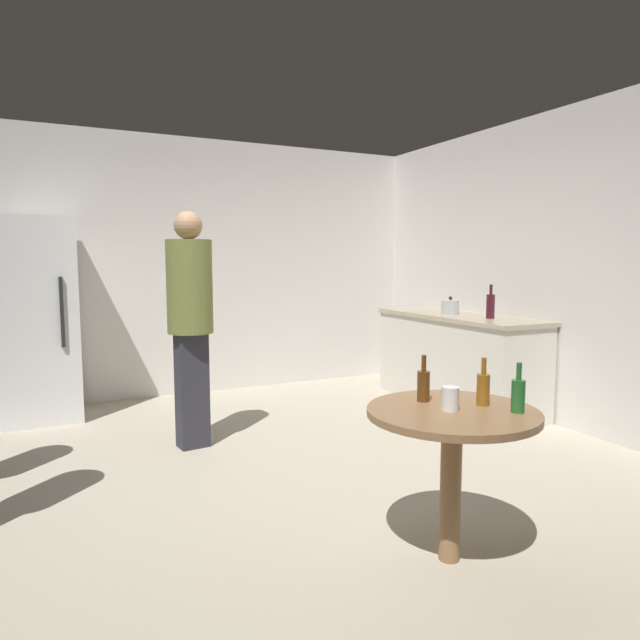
% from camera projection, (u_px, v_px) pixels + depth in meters
% --- Properties ---
extents(ground_plane, '(5.20, 5.20, 0.10)m').
position_uv_depth(ground_plane, '(279.00, 483.00, 3.74)').
color(ground_plane, '#B2A893').
extents(wall_back, '(5.32, 0.06, 2.70)m').
position_uv_depth(wall_back, '(185.00, 268.00, 5.94)').
color(wall_back, silver).
rests_on(wall_back, ground_plane).
extents(wall_side_right, '(0.06, 5.20, 2.70)m').
position_uv_depth(wall_side_right, '(567.00, 269.00, 4.74)').
color(wall_side_right, silver).
rests_on(wall_side_right, ground_plane).
extents(refrigerator, '(0.70, 0.68, 1.80)m').
position_uv_depth(refrigerator, '(35.00, 320.00, 4.98)').
color(refrigerator, white).
rests_on(refrigerator, ground_plane).
extents(kitchen_counter, '(0.64, 1.91, 0.90)m').
position_uv_depth(kitchen_counter, '(457.00, 360.00, 5.54)').
color(kitchen_counter, beige).
rests_on(kitchen_counter, ground_plane).
extents(kettle, '(0.24, 0.17, 0.18)m').
position_uv_depth(kettle, '(450.00, 307.00, 5.52)').
color(kettle, '#B2B2B7').
rests_on(kettle, kitchen_counter).
extents(wine_bottle_on_counter, '(0.08, 0.08, 0.31)m').
position_uv_depth(wine_bottle_on_counter, '(490.00, 306.00, 5.10)').
color(wine_bottle_on_counter, '#3F141E').
rests_on(wine_bottle_on_counter, kitchen_counter).
extents(foreground_table, '(0.80, 0.80, 0.73)m').
position_uv_depth(foreground_table, '(452.00, 431.00, 2.63)').
color(foreground_table, olive).
rests_on(foreground_table, ground_plane).
extents(beer_bottle_amber, '(0.06, 0.06, 0.23)m').
position_uv_depth(beer_bottle_amber, '(483.00, 388.00, 2.68)').
color(beer_bottle_amber, '#8C5919').
rests_on(beer_bottle_amber, foreground_table).
extents(beer_bottle_brown, '(0.06, 0.06, 0.23)m').
position_uv_depth(beer_bottle_brown, '(423.00, 384.00, 2.76)').
color(beer_bottle_brown, '#593314').
rests_on(beer_bottle_brown, foreground_table).
extents(beer_bottle_green, '(0.06, 0.06, 0.23)m').
position_uv_depth(beer_bottle_green, '(518.00, 394.00, 2.55)').
color(beer_bottle_green, '#26662D').
rests_on(beer_bottle_green, foreground_table).
extents(plastic_cup_white, '(0.08, 0.08, 0.11)m').
position_uv_depth(plastic_cup_white, '(450.00, 399.00, 2.59)').
color(plastic_cup_white, white).
rests_on(plastic_cup_white, foreground_table).
extents(person_in_olive_shirt, '(0.38, 0.38, 1.79)m').
position_uv_depth(person_in_olive_shirt, '(190.00, 310.00, 4.22)').
color(person_in_olive_shirt, '#2D2D38').
rests_on(person_in_olive_shirt, ground_plane).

